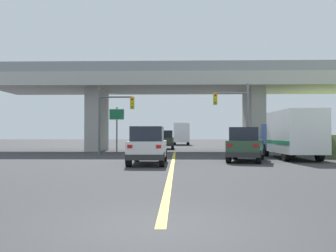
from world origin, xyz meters
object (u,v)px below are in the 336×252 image
suv_crossing (246,144)px  box_truck (292,134)px  traffic_signal_farside (112,113)px  sedan_oncoming (165,140)px  traffic_signal_nearside (236,110)px  suv_lead (148,145)px  highway_sign (117,120)px  semi_truck_distant (181,134)px

suv_crossing → box_truck: size_ratio=0.63×
box_truck → traffic_signal_farside: 13.72m
sedan_oncoming → traffic_signal_nearside: traffic_signal_nearside is taller
sedan_oncoming → suv_crossing: bearing=-73.5°
suv_lead → highway_sign: bearing=106.2°
suv_crossing → traffic_signal_farside: bearing=157.8°
traffic_signal_nearside → traffic_signal_farside: 10.05m
sedan_oncoming → suv_lead: bearing=-90.4°
highway_sign → traffic_signal_farside: bearing=-85.7°
suv_lead → box_truck: box_truck is taller
traffic_signal_nearside → semi_truck_distant: size_ratio=0.89×
sedan_oncoming → semi_truck_distant: (1.99, 15.63, 0.67)m
sedan_oncoming → highway_sign: 8.28m
suv_lead → suv_crossing: 6.03m
box_truck → traffic_signal_farside: traffic_signal_farside is taller
suv_crossing → traffic_signal_nearside: traffic_signal_nearside is taller
semi_truck_distant → traffic_signal_nearside: bearing=-80.9°
box_truck → sedan_oncoming: bearing=118.4°
suv_crossing → box_truck: box_truck is taller
traffic_signal_farside → suv_lead: bearing=-68.4°
sedan_oncoming → traffic_signal_nearside: 12.55m
suv_lead → suv_crossing: bearing=20.5°
box_truck → traffic_signal_nearside: (-2.67, 5.82, 1.96)m
highway_sign → box_truck: bearing=-36.1°
sedan_oncoming → semi_truck_distant: semi_truck_distant is taller
suv_lead → traffic_signal_nearside: 12.22m
traffic_signal_farside → highway_sign: bearing=94.3°
traffic_signal_farside → highway_sign: size_ratio=1.27×
traffic_signal_farside → highway_sign: traffic_signal_farside is taller
suv_lead → suv_crossing: size_ratio=1.02×
highway_sign → semi_truck_distant: (6.13, 22.54, -1.27)m
box_truck → traffic_signal_farside: bearing=158.7°
traffic_signal_nearside → semi_truck_distant: bearing=99.1°
suv_lead → semi_truck_distant: 36.42m
suv_lead → traffic_signal_nearside: bearing=57.9°
suv_crossing → box_truck: (3.38, 2.19, 0.62)m
traffic_signal_farside → semi_truck_distant: traffic_signal_farside is taller
box_truck → sedan_oncoming: size_ratio=1.71×
box_truck → highway_sign: bearing=143.9°
sedan_oncoming → traffic_signal_farside: 12.30m
suv_crossing → traffic_signal_nearside: size_ratio=0.81×
suv_crossing → box_truck: bearing=48.2°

